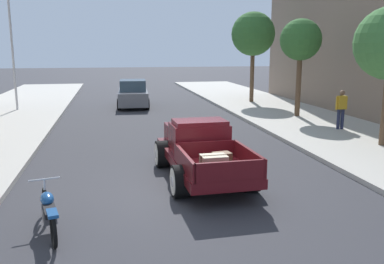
# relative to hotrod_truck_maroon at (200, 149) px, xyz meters

# --- Properties ---
(ground_plane) EXTENTS (140.00, 140.00, 0.00)m
(ground_plane) POSITION_rel_hotrod_truck_maroon_xyz_m (-0.47, -1.12, -0.75)
(ground_plane) COLOR #333338
(hotrod_truck_maroon) EXTENTS (2.31, 4.99, 1.58)m
(hotrod_truck_maroon) POSITION_rel_hotrod_truck_maroon_xyz_m (0.00, 0.00, 0.00)
(hotrod_truck_maroon) COLOR #510F14
(hotrod_truck_maroon) RESTS_ON ground
(motorcycle_parked) EXTENTS (0.73, 2.08, 0.93)m
(motorcycle_parked) POSITION_rel_hotrod_truck_maroon_xyz_m (-3.66, -3.05, -0.31)
(motorcycle_parked) COLOR black
(motorcycle_parked) RESTS_ON ground
(car_background_grey) EXTENTS (2.02, 4.38, 1.65)m
(car_background_grey) POSITION_rel_hotrod_truck_maroon_xyz_m (-1.06, 14.54, 0.01)
(car_background_grey) COLOR slate
(car_background_grey) RESTS_ON ground
(pedestrian_sidewalk_right) EXTENTS (0.53, 0.22, 1.65)m
(pedestrian_sidewalk_right) POSITION_rel_hotrod_truck_maroon_xyz_m (7.14, 4.82, 0.33)
(pedestrian_sidewalk_right) COLOR #232847
(pedestrian_sidewalk_right) RESTS_ON sidewalk_right
(flagpole) EXTENTS (1.74, 0.16, 9.16)m
(flagpole) POSITION_rel_hotrod_truck_maroon_xyz_m (-7.35, 13.58, 5.02)
(flagpole) COLOR #B2B2B7
(flagpole) RESTS_ON sidewalk_left
(street_tree_second) EXTENTS (2.04, 2.04, 4.82)m
(street_tree_second) POSITION_rel_hotrod_truck_maroon_xyz_m (6.88, 8.46, 3.14)
(street_tree_second) COLOR brown
(street_tree_second) RESTS_ON sidewalk_right
(street_tree_third) EXTENTS (2.74, 2.74, 5.63)m
(street_tree_third) POSITION_rel_hotrod_truck_maroon_xyz_m (6.54, 14.50, 3.63)
(street_tree_third) COLOR brown
(street_tree_third) RESTS_ON sidewalk_right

